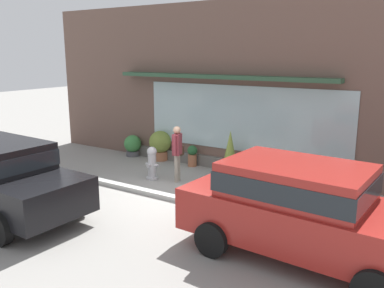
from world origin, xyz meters
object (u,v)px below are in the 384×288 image
object	(u,v)px
parked_car_black	(0,174)
potted_plant_corner_tall	(271,171)
potted_plant_trailing_edge	(133,145)
potted_plant_window_center	(192,155)
potted_plant_doorstep	(160,144)
fire_hydrant	(152,163)
parked_car_red	(302,206)
pedestrian_with_handbag	(177,150)
potted_plant_near_hydrant	(230,154)

from	to	relation	value
parked_car_black	potted_plant_corner_tall	size ratio (longest dim) A/B	7.62
potted_plant_trailing_edge	potted_plant_window_center	xyz separation A→B (m)	(2.54, 0.00, -0.03)
potted_plant_corner_tall	potted_plant_doorstep	world-z (taller)	potted_plant_doorstep
fire_hydrant	parked_car_red	size ratio (longest dim) A/B	0.21
pedestrian_with_handbag	parked_car_black	bearing A→B (deg)	137.87
potted_plant_doorstep	parked_car_black	bearing A→B (deg)	-91.32
potted_plant_doorstep	pedestrian_with_handbag	bearing A→B (deg)	-41.66
potted_plant_trailing_edge	potted_plant_corner_tall	world-z (taller)	potted_plant_trailing_edge
potted_plant_window_center	potted_plant_corner_tall	bearing A→B (deg)	-3.20
fire_hydrant	potted_plant_corner_tall	bearing A→B (deg)	28.82
potted_plant_doorstep	potted_plant_near_hydrant	xyz separation A→B (m)	(2.86, -0.33, 0.10)
potted_plant_corner_tall	potted_plant_window_center	world-z (taller)	potted_plant_window_center
parked_car_black	potted_plant_corner_tall	world-z (taller)	parked_car_black
pedestrian_with_handbag	potted_plant_window_center	distance (m)	1.76
fire_hydrant	potted_plant_near_hydrant	distance (m)	2.34
potted_plant_trailing_edge	potted_plant_window_center	distance (m)	2.54
parked_car_red	potted_plant_window_center	xyz separation A→B (m)	(-4.90, 4.08, -0.61)
potted_plant_corner_tall	potted_plant_window_center	distance (m)	2.78
parked_car_black	potted_plant_trailing_edge	distance (m)	5.86
parked_car_black	potted_plant_near_hydrant	distance (m)	6.26
potted_plant_near_hydrant	pedestrian_with_handbag	bearing A→B (deg)	-127.05
fire_hydrant	pedestrian_with_handbag	xyz separation A→B (m)	(0.74, 0.23, 0.44)
potted_plant_near_hydrant	potted_plant_doorstep	bearing A→B (deg)	173.41
potted_plant_window_center	potted_plant_near_hydrant	size ratio (longest dim) A/B	0.50
parked_car_red	potted_plant_doorstep	size ratio (longest dim) A/B	4.49
potted_plant_doorstep	potted_plant_near_hydrant	world-z (taller)	potted_plant_near_hydrant
parked_car_black	parked_car_red	xyz separation A→B (m)	(6.39, 1.66, 0.03)
parked_car_red	potted_plant_near_hydrant	size ratio (longest dim) A/B	3.30
parked_car_black	parked_car_red	world-z (taller)	parked_car_red
pedestrian_with_handbag	potted_plant_trailing_edge	xyz separation A→B (m)	(-3.04, 1.58, -0.55)
parked_car_black	parked_car_red	distance (m)	6.60
parked_car_red	potted_plant_trailing_edge	distance (m)	8.50
parked_car_red	potted_plant_corner_tall	world-z (taller)	parked_car_red
parked_car_red	potted_plant_trailing_edge	bearing A→B (deg)	154.96
potted_plant_corner_tall	potted_plant_near_hydrant	distance (m)	1.33
parked_car_black	potted_plant_trailing_edge	world-z (taller)	parked_car_black
parked_car_black	potted_plant_corner_tall	bearing A→B (deg)	55.29
parked_car_black	potted_plant_window_center	bearing A→B (deg)	78.07
parked_car_red	potted_plant_doorstep	xyz separation A→B (m)	(-6.25, 4.15, -0.41)
parked_car_black	fire_hydrant	bearing A→B (deg)	74.98
pedestrian_with_handbag	potted_plant_near_hydrant	distance (m)	1.68
potted_plant_trailing_edge	pedestrian_with_handbag	bearing A→B (deg)	-27.45
parked_car_black	potted_plant_near_hydrant	world-z (taller)	parked_car_black
potted_plant_trailing_edge	potted_plant_near_hydrant	distance (m)	4.06
potted_plant_corner_tall	potted_plant_doorstep	xyz separation A→B (m)	(-4.13, 0.23, 0.27)
potted_plant_trailing_edge	potted_plant_near_hydrant	xyz separation A→B (m)	(4.04, -0.26, 0.27)
fire_hydrant	potted_plant_near_hydrant	size ratio (longest dim) A/B	0.70
potted_plant_window_center	fire_hydrant	bearing A→B (deg)	-97.56
potted_plant_window_center	potted_plant_near_hydrant	xyz separation A→B (m)	(1.50, -0.26, 0.30)
potted_plant_corner_tall	potted_plant_near_hydrant	size ratio (longest dim) A/B	0.42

